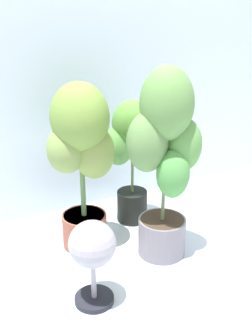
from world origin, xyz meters
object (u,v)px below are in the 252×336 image
at_px(floor_fan, 92,249).
at_px(potted_plant_center, 165,154).
at_px(potted_plant_back_center, 131,148).
at_px(potted_plant_back_left, 81,150).

bearing_deg(floor_fan, potted_plant_center, 57.20).
bearing_deg(floor_fan, potted_plant_back_center, 85.38).
height_order(potted_plant_back_center, potted_plant_back_left, potted_plant_back_left).
xyz_separation_m(potted_plant_back_center, potted_plant_center, (-0.02, -0.40, 0.10)).
bearing_deg(potted_plant_center, floor_fan, -158.58).
distance_m(potted_plant_back_left, floor_fan, 0.56).
distance_m(potted_plant_back_center, floor_fan, 0.80).
relative_size(potted_plant_center, floor_fan, 2.46).
bearing_deg(floor_fan, potted_plant_back_left, 108.46).
distance_m(potted_plant_back_center, potted_plant_back_left, 0.39).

